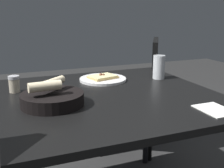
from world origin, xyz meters
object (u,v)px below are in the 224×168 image
Objects in this scene: bread_basket at (52,98)px; pepper_shaker at (14,85)px; dining_table at (111,105)px; beer_glass at (159,68)px; chair_far at (139,87)px; pizza_plate at (103,79)px.

bread_basket is 3.26× the size of pepper_shaker.
dining_table is 7.33× the size of beer_glass.
dining_table is at bearing 116.28° from beer_glass.
beer_glass is at bearing 165.94° from chair_far.
dining_table is at bearing 143.21° from chair_far.
beer_glass reaches higher than pepper_shaker.
beer_glass is 0.16× the size of chair_far.
bread_basket is at bearing 132.65° from chair_far.
dining_table is 0.32m from bread_basket.
pepper_shaker is (0.27, 0.14, 0.00)m from bread_basket.
bread_basket is 1.11m from chair_far.
beer_glass is at bearing -103.65° from pizza_plate.
beer_glass is at bearing -91.34° from pepper_shaker.
bread_basket is (-0.33, 0.35, 0.02)m from pizza_plate.
chair_far is at bearing -47.35° from bread_basket.
dining_table is 3.77× the size of bread_basket.
beer_glass is 1.68× the size of pepper_shaker.
bread_basket is 0.72m from beer_glass.
dining_table is 0.85m from chair_far.
beer_glass is (0.19, -0.38, 0.12)m from dining_table.
bread_basket is at bearing 101.84° from dining_table.
pizza_plate is at bearing 132.22° from chair_far.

